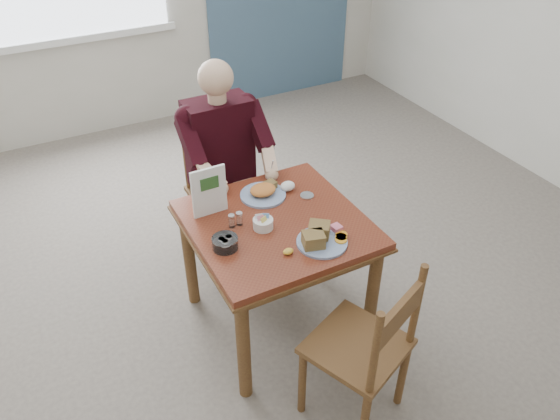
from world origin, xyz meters
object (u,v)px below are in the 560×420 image
near_plate (320,238)px  far_plate (263,192)px  table (277,237)px  chair_far (222,190)px  chair_near (365,349)px  diner (224,153)px

near_plate → far_plate: (-0.06, 0.51, -0.01)m
table → far_plate: bearing=79.7°
chair_far → near_plate: size_ratio=2.79×
chair_near → near_plate: chair_near is taller
chair_far → far_plate: chair_far is taller
table → far_plate: (0.05, 0.25, 0.14)m
far_plate → diner: bearing=95.6°
table → diner: 0.73m
chair_near → near_plate: 0.58m
chair_far → near_plate: 1.11m
chair_near → diner: bearing=92.9°
table → near_plate: near_plate is taller
diner → far_plate: 0.46m
diner → far_plate: size_ratio=4.28×
chair_far → near_plate: bearing=-84.1°
chair_far → near_plate: (0.11, -1.06, 0.30)m
diner → chair_near: bearing=-87.1°
near_plate → far_plate: 0.52m
chair_near → near_plate: bearing=85.9°
chair_near → far_plate: chair_near is taller
diner → far_plate: bearing=-84.4°
table → far_plate: 0.29m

